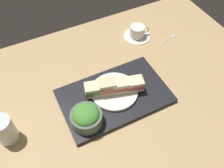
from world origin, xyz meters
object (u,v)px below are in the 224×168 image
object	(u,v)px
sandwich_nearmost	(93,89)
teaspoon	(172,37)
coffee_cup	(137,32)
sandwich_farmost	(135,84)
salad_bowl	(86,117)
sandwich_plate	(114,91)
drinking_glass	(5,129)
sandwich_inner_near	(107,87)
sandwich_inner_far	(121,85)

from	to	relation	value
sandwich_nearmost	teaspoon	bearing A→B (deg)	18.41
coffee_cup	teaspoon	size ratio (longest dim) A/B	1.41
sandwich_farmost	teaspoon	size ratio (longest dim) A/B	0.86
salad_bowl	coffee_cup	distance (cm)	56.09
sandwich_plate	sandwich_nearmost	distance (cm)	9.08
salad_bowl	drinking_glass	world-z (taller)	drinking_glass
sandwich_inner_near	salad_bowl	world-z (taller)	salad_bowl
sandwich_inner_far	coffee_cup	size ratio (longest dim) A/B	0.58
salad_bowl	coffee_cup	size ratio (longest dim) A/B	0.88
sandwich_inner_near	salad_bowl	bearing A→B (deg)	-146.03
sandwich_farmost	sandwich_plate	bearing A→B (deg)	163.32
sandwich_inner_near	sandwich_farmost	bearing A→B (deg)	-16.68
sandwich_plate	salad_bowl	distance (cm)	17.74
sandwich_plate	drinking_glass	xyz separation A→B (cm)	(-43.53, 0.22, 3.24)
sandwich_inner_near	drinking_glass	size ratio (longest dim) A/B	0.68
salad_bowl	drinking_glass	distance (cm)	29.07
sandwich_nearmost	sandwich_inner_near	distance (cm)	5.71
sandwich_inner_far	teaspoon	world-z (taller)	sandwich_inner_far
sandwich_farmost	salad_bowl	size ratio (longest dim) A/B	0.69
salad_bowl	teaspoon	world-z (taller)	salad_bowl
sandwich_inner_far	sandwich_farmost	size ratio (longest dim) A/B	0.96
sandwich_inner_far	sandwich_nearmost	bearing A→B (deg)	163.32
sandwich_inner_near	sandwich_farmost	size ratio (longest dim) A/B	0.96
sandwich_nearmost	sandwich_inner_far	bearing A→B (deg)	-16.68
sandwich_inner_near	coffee_cup	xyz separation A→B (cm)	(30.12, 27.22, -3.72)
sandwich_inner_near	sandwich_plate	bearing A→B (deg)	-16.68
sandwich_plate	sandwich_inner_far	world-z (taller)	sandwich_inner_far
drinking_glass	teaspoon	distance (cm)	88.90
sandwich_plate	sandwich_inner_far	bearing A→B (deg)	-16.68
sandwich_plate	salad_bowl	size ratio (longest dim) A/B	1.64
sandwich_nearmost	teaspoon	xyz separation A→B (cm)	(51.24, 17.05, -5.38)
sandwich_nearmost	sandwich_inner_near	bearing A→B (deg)	-16.68
sandwich_farmost	coffee_cup	xyz separation A→B (cm)	(19.23, 30.48, -3.11)
sandwich_inner_far	coffee_cup	world-z (taller)	sandwich_inner_far
sandwich_inner_near	sandwich_inner_far	world-z (taller)	sandwich_inner_near
coffee_cup	teaspoon	bearing A→B (deg)	-28.56
sandwich_nearmost	sandwich_farmost	world-z (taller)	same
sandwich_inner_far	sandwich_farmost	distance (cm)	5.68
sandwich_inner_near	teaspoon	world-z (taller)	sandwich_inner_near
sandwich_inner_near	teaspoon	bearing A→B (deg)	22.19
sandwich_farmost	teaspoon	distance (cm)	41.59
sandwich_inner_near	sandwich_nearmost	bearing A→B (deg)	163.32
salad_bowl	sandwich_inner_near	bearing A→B (deg)	33.97
sandwich_nearmost	teaspoon	distance (cm)	54.27
coffee_cup	drinking_glass	xyz separation A→B (cm)	(-70.92, -27.82, 3.19)
sandwich_inner_near	drinking_glass	distance (cm)	40.81
sandwich_inner_far	drinking_glass	size ratio (longest dim) A/B	0.68
sandwich_farmost	sandwich_inner_near	bearing A→B (deg)	163.32
teaspoon	sandwich_inner_near	bearing A→B (deg)	-157.81
sandwich_nearmost	sandwich_inner_far	world-z (taller)	sandwich_inner_far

